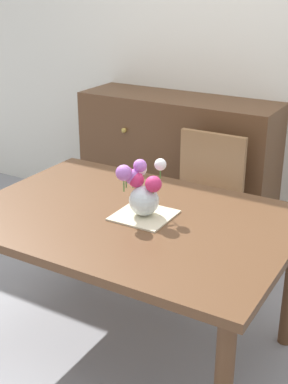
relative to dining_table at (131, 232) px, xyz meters
The scene contains 7 objects.
ground_plane 0.66m from the dining_table, ahead, with size 12.00×12.00×0.00m, color #939399.
back_wall 1.76m from the dining_table, 90.00° to the left, with size 7.00×0.10×2.80m, color silver.
dining_table is the anchor object (origin of this frame).
chair_far 0.87m from the dining_table, 91.05° to the left, with size 0.42×0.42×0.90m.
dresser 1.41m from the dining_table, 108.04° to the left, with size 1.40×0.47×1.00m.
placemat 0.11m from the dining_table, 21.07° to the left, with size 0.25×0.25×0.01m, color beige.
flower_vase 0.23m from the dining_table, 31.80° to the left, with size 0.21×0.20×0.25m.
Camera 1 is at (1.17, -1.87, 1.78)m, focal length 49.44 mm.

